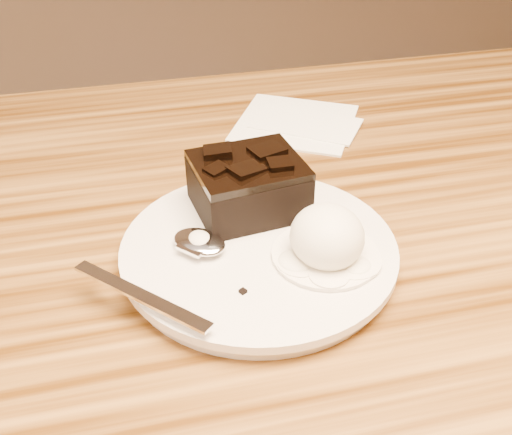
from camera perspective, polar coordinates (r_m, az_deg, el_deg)
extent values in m
cylinder|color=silver|center=(0.52, 0.26, -3.36)|extent=(0.23, 0.23, 0.02)
cube|color=black|center=(0.55, -0.73, 2.70)|extent=(0.10, 0.09, 0.04)
ellipsoid|color=white|center=(0.49, 6.60, -1.75)|extent=(0.06, 0.06, 0.05)
cylinder|color=white|center=(0.50, 6.45, -3.52)|extent=(0.09, 0.09, 0.00)
cube|color=white|center=(0.75, 3.66, 8.83)|extent=(0.18, 0.18, 0.01)
cube|color=black|center=(0.52, -6.09, -2.20)|extent=(0.01, 0.01, 0.00)
cube|color=black|center=(0.47, -1.22, -6.85)|extent=(0.01, 0.01, 0.00)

